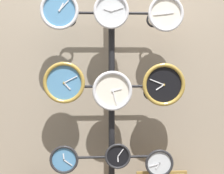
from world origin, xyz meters
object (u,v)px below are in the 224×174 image
object	(u,v)px
clock_middle_right	(164,85)
clock_bottom_left	(64,159)
clock_top_center	(111,11)
clock_top_right	(166,14)
display_stand	(112,138)
clock_bottom_right	(159,163)
clock_middle_left	(64,83)
clock_bottom_center	(118,156)
clock_middle_center	(113,91)
clock_top_left	(59,11)

from	to	relation	value
clock_middle_right	clock_bottom_left	world-z (taller)	clock_middle_right
clock_top_center	clock_top_right	size ratio (longest dim) A/B	0.98
display_stand	clock_top_right	size ratio (longest dim) A/B	7.37
clock_top_center	clock_bottom_right	xyz separation A→B (m)	(0.36, -0.02, -1.11)
clock_top_right	clock_middle_left	world-z (taller)	clock_top_right
clock_top_center	clock_middle_right	world-z (taller)	clock_top_center
display_stand	clock_middle_right	world-z (taller)	display_stand
clock_bottom_left	clock_bottom_center	size ratio (longest dim) A/B	1.10
clock_top_center	clock_middle_center	size ratio (longest dim) A/B	0.87
clock_top_left	clock_top_center	distance (m)	0.37
clock_top_left	clock_middle_left	xyz separation A→B (m)	(0.02, 0.02, -0.51)
clock_top_left	clock_bottom_right	distance (m)	1.33
clock_top_right	clock_bottom_center	bearing A→B (deg)	179.21
clock_top_center	clock_middle_left	bearing A→B (deg)	179.21
clock_top_center	clock_top_right	distance (m)	0.40
display_stand	clock_bottom_right	distance (m)	0.40
clock_top_center	clock_middle_center	world-z (taller)	clock_top_center
clock_middle_right	clock_bottom_center	xyz separation A→B (m)	(-0.33, 0.02, -0.53)
clock_top_right	clock_middle_left	size ratio (longest dim) A/B	0.87
display_stand	clock_top_left	distance (m)	1.02
clock_top_left	clock_bottom_left	size ratio (longest dim) A/B	1.28
clock_bottom_left	clock_bottom_right	xyz separation A→B (m)	(0.71, -0.02, -0.04)
clock_top_left	clock_middle_center	bearing A→B (deg)	2.91
clock_top_left	clock_middle_left	bearing A→B (deg)	39.97
clock_top_left	clock_middle_center	distance (m)	0.68
clock_middle_right	clock_bottom_left	bearing A→B (deg)	178.22
display_stand	clock_bottom_right	xyz separation A→B (m)	(0.35, -0.11, -0.17)
clock_top_center	clock_middle_right	distance (m)	0.65
clock_bottom_left	clock_bottom_center	distance (m)	0.40
display_stand	clock_bottom_center	xyz separation A→B (m)	(0.04, -0.08, -0.12)
clock_top_center	clock_bottom_right	bearing A→B (deg)	-2.55
clock_middle_left	clock_bottom_right	world-z (taller)	clock_middle_left
clock_top_right	display_stand	bearing A→B (deg)	167.04
display_stand	clock_top_left	world-z (taller)	display_stand
display_stand	clock_bottom_left	distance (m)	0.39
clock_middle_center	clock_bottom_left	distance (m)	0.62
clock_top_right	clock_bottom_center	xyz separation A→B (m)	(-0.35, 0.00, -1.05)
clock_bottom_right	display_stand	bearing A→B (deg)	162.97
clock_middle_center	clock_bottom_left	size ratio (longest dim) A/B	1.38
clock_middle_center	clock_bottom_right	bearing A→B (deg)	-3.22
clock_middle_center	clock_bottom_center	size ratio (longest dim) A/B	1.51
clock_top_left	clock_bottom_center	distance (m)	1.14
clock_bottom_right	clock_middle_center	bearing A→B (deg)	176.78
display_stand	clock_top_left	xyz separation A→B (m)	(-0.37, -0.11, 0.94)
clock_top_left	clock_top_right	world-z (taller)	clock_top_left
clock_top_center	clock_bottom_center	bearing A→B (deg)	7.88
clock_bottom_left	clock_bottom_right	bearing A→B (deg)	-1.65
clock_middle_left	clock_bottom_center	bearing A→B (deg)	0.31
clock_top_left	clock_bottom_left	world-z (taller)	clock_top_left
display_stand	clock_middle_left	xyz separation A→B (m)	(-0.35, -0.09, 0.43)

